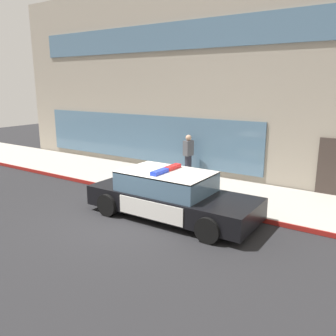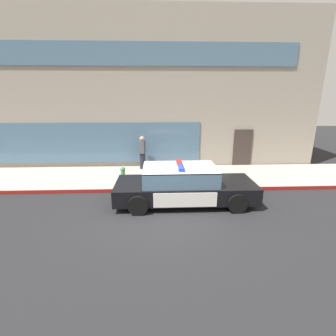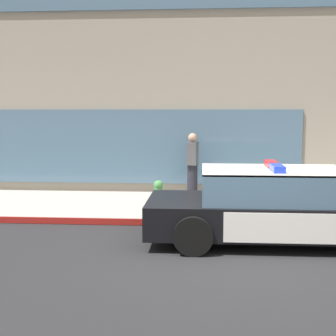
{
  "view_description": "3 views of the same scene",
  "coord_description": "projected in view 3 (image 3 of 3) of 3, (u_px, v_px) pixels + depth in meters",
  "views": [
    {
      "loc": [
        6.34,
        -7.3,
        3.87
      ],
      "look_at": [
        0.52,
        1.46,
        1.33
      ],
      "focal_mm": 37.27,
      "sensor_mm": 36.0,
      "label": 1
    },
    {
      "loc": [
        0.03,
        -7.72,
        3.88
      ],
      "look_at": [
        0.43,
        1.63,
        1.12
      ],
      "focal_mm": 26.68,
      "sensor_mm": 36.0,
      "label": 2
    },
    {
      "loc": [
        -0.51,
        -7.82,
        2.43
      ],
      "look_at": [
        -1.19,
        1.58,
        1.3
      ],
      "focal_mm": 50.09,
      "sensor_mm": 36.0,
      "label": 3
    }
  ],
  "objects": [
    {
      "name": "police_cruiser",
      "position": [
        281.0,
        206.0,
        8.74
      ],
      "size": [
        5.1,
        2.16,
        1.49
      ],
      "rotation": [
        0.0,
        0.0,
        0.0
      ],
      "color": "black",
      "rests_on": "ground"
    },
    {
      "name": "storefront_building",
      "position": [
        181.0,
        70.0,
        17.58
      ],
      "size": [
        19.8,
        9.33,
        8.03
      ],
      "color": "gray",
      "rests_on": "ground"
    },
    {
      "name": "pedestrian_on_sidewalk",
      "position": [
        192.0,
        164.0,
        12.78
      ],
      "size": [
        0.32,
        0.44,
        1.71
      ],
      "rotation": [
        0.0,
        0.0,
        6.11
      ],
      "color": "#23232D",
      "rests_on": "sidewalk"
    },
    {
      "name": "curb_red_paint",
      "position": [
        225.0,
        224.0,
        9.94
      ],
      "size": [
        28.8,
        0.04,
        0.14
      ],
      "primitive_type": "cube",
      "color": "maroon",
      "rests_on": "ground"
    },
    {
      "name": "sidewalk",
      "position": [
        222.0,
        207.0,
        11.64
      ],
      "size": [
        48.0,
        3.41,
        0.15
      ],
      "primitive_type": "cube",
      "color": "#B2ADA3",
      "rests_on": "ground"
    },
    {
      "name": "fire_hydrant",
      "position": [
        159.0,
        196.0,
        10.76
      ],
      "size": [
        0.34,
        0.39,
        0.73
      ],
      "color": "#4C994C",
      "rests_on": "sidewalk"
    },
    {
      "name": "ground",
      "position": [
        231.0,
        255.0,
        8.0
      ],
      "size": [
        48.0,
        48.0,
        0.0
      ],
      "primitive_type": "plane",
      "color": "#262628"
    }
  ]
}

